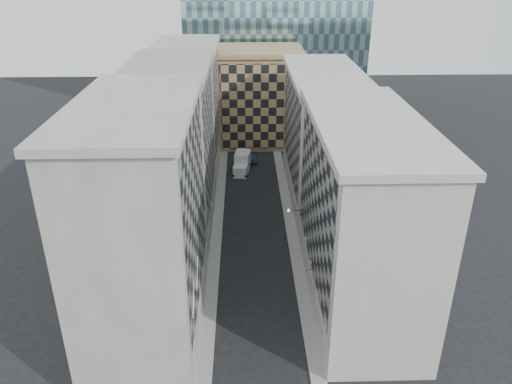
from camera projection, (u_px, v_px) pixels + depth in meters
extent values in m
cube|color=gray|center=(217.00, 230.00, 70.36)|extent=(1.50, 100.00, 0.15)
cube|color=gray|center=(291.00, 229.00, 70.62)|extent=(1.50, 100.00, 0.15)
cube|color=gray|center=(145.00, 226.00, 48.17)|extent=(10.00, 22.00, 23.00)
cube|color=gray|center=(195.00, 211.00, 47.64)|extent=(0.25, 19.36, 18.00)
cube|color=gray|center=(200.00, 307.00, 52.54)|extent=(0.45, 21.12, 3.20)
cube|color=gray|center=(132.00, 106.00, 43.08)|extent=(10.80, 22.80, 0.70)
cylinder|color=gray|center=(191.00, 360.00, 44.83)|extent=(0.90, 0.90, 4.40)
cylinder|color=gray|center=(196.00, 320.00, 49.79)|extent=(0.90, 0.90, 4.40)
cylinder|color=gray|center=(200.00, 287.00, 54.76)|extent=(0.90, 0.90, 4.40)
cylinder|color=gray|center=(203.00, 259.00, 59.72)|extent=(0.90, 0.90, 4.40)
cube|color=gray|center=(173.00, 150.00, 68.24)|extent=(10.00, 22.00, 22.00)
cube|color=gray|center=(208.00, 140.00, 67.71)|extent=(0.25, 19.36, 17.00)
cube|color=gray|center=(211.00, 211.00, 72.39)|extent=(0.45, 21.12, 3.20)
cube|color=gray|center=(167.00, 67.00, 63.36)|extent=(10.80, 22.80, 0.70)
cylinder|color=gray|center=(206.00, 236.00, 64.69)|extent=(0.90, 0.90, 4.40)
cylinder|color=gray|center=(209.00, 216.00, 69.65)|extent=(0.90, 0.90, 4.40)
cylinder|color=gray|center=(211.00, 199.00, 74.62)|extent=(0.90, 0.90, 4.40)
cylinder|color=gray|center=(213.00, 183.00, 79.58)|extent=(0.90, 0.90, 4.40)
cube|color=gray|center=(189.00, 109.00, 88.31)|extent=(10.00, 22.00, 21.00)
cube|color=gray|center=(216.00, 101.00, 87.79)|extent=(0.25, 19.36, 16.00)
cube|color=gray|center=(218.00, 156.00, 92.25)|extent=(0.45, 21.12, 3.20)
cube|color=gray|center=(185.00, 46.00, 83.65)|extent=(10.80, 22.80, 0.70)
cylinder|color=gray|center=(214.00, 170.00, 84.55)|extent=(0.90, 0.90, 4.40)
cylinder|color=gray|center=(216.00, 158.00, 89.51)|extent=(0.90, 0.90, 4.40)
cylinder|color=gray|center=(217.00, 147.00, 94.47)|extent=(0.90, 0.90, 4.40)
cylinder|color=gray|center=(218.00, 138.00, 99.44)|extent=(0.90, 0.90, 4.40)
cube|color=#B4B1A5|center=(361.00, 217.00, 52.95)|extent=(10.00, 26.00, 20.00)
cube|color=gray|center=(316.00, 205.00, 52.19)|extent=(0.25, 22.88, 15.00)
cube|color=#B4B1A5|center=(312.00, 283.00, 56.45)|extent=(0.45, 24.96, 3.20)
cube|color=#B4B1A5|center=(370.00, 123.00, 48.51)|extent=(10.80, 26.80, 0.70)
cylinder|color=#B4B1A5|center=(328.00, 343.00, 46.80)|extent=(0.90, 0.90, 4.40)
cylinder|color=#B4B1A5|center=(320.00, 308.00, 51.50)|extent=(0.90, 0.90, 4.40)
cylinder|color=#B4B1A5|center=(313.00, 278.00, 56.19)|extent=(0.90, 0.90, 4.40)
cylinder|color=#B4B1A5|center=(308.00, 254.00, 60.89)|extent=(0.90, 0.90, 4.40)
cylinder|color=#B4B1A5|center=(303.00, 232.00, 65.58)|extent=(0.90, 0.90, 4.40)
cube|color=#B4B1A5|center=(323.00, 138.00, 77.54)|extent=(10.00, 28.00, 19.00)
cube|color=gray|center=(292.00, 129.00, 76.78)|extent=(0.25, 24.64, 14.00)
cube|color=#B4B1A5|center=(291.00, 184.00, 80.82)|extent=(0.45, 26.88, 3.20)
cube|color=#B4B1A5|center=(327.00, 74.00, 73.31)|extent=(10.80, 28.80, 0.70)
cube|color=tan|center=(260.00, 98.00, 101.01)|extent=(16.00, 14.00, 18.00)
cube|color=tan|center=(261.00, 108.00, 94.60)|extent=(15.20, 0.25, 16.50)
cube|color=tan|center=(260.00, 50.00, 96.97)|extent=(16.80, 14.80, 0.80)
cube|color=#312B26|center=(249.00, 60.00, 111.45)|extent=(6.00, 6.00, 28.00)
cylinder|color=gray|center=(193.00, 299.00, 43.47)|extent=(0.10, 2.33, 2.33)
cylinder|color=gray|center=(197.00, 273.00, 47.09)|extent=(0.10, 2.33, 2.33)
cylinder|color=black|center=(296.00, 210.00, 62.57)|extent=(1.80, 0.08, 0.08)
sphere|color=#FFE5B2|center=(289.00, 210.00, 62.55)|extent=(0.36, 0.36, 0.36)
cube|color=silver|center=(241.00, 171.00, 87.40)|extent=(2.71, 2.90, 1.95)
cube|color=silver|center=(243.00, 161.00, 89.63)|extent=(2.99, 4.20, 3.36)
cylinder|color=black|center=(234.00, 175.00, 86.93)|extent=(0.45, 1.01, 0.98)
cylinder|color=black|center=(246.00, 176.00, 86.72)|extent=(0.45, 1.01, 0.98)
cylinder|color=black|center=(238.00, 164.00, 91.41)|extent=(0.45, 1.01, 0.98)
cylinder|color=black|center=(249.00, 165.00, 91.20)|extent=(0.45, 1.01, 0.98)
imported|color=#0F1738|center=(253.00, 158.00, 93.60)|extent=(1.54, 4.24, 1.39)
cylinder|color=black|center=(309.00, 270.00, 54.19)|extent=(0.83, 0.35, 0.06)
cube|color=beige|center=(302.00, 273.00, 54.35)|extent=(0.31, 0.73, 0.75)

